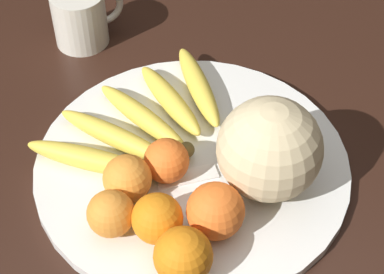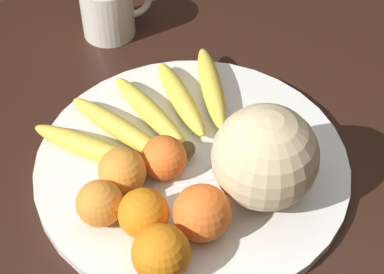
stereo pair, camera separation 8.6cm
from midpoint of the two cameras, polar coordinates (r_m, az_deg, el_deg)
kitchen_table at (r=0.95m, az=-2.90°, el=-8.63°), size 1.60×1.15×0.77m
fruit_bowl at (r=0.91m, az=-2.73°, el=-2.63°), size 0.44×0.44×0.02m
melon at (r=0.82m, az=3.95°, el=-1.24°), size 0.14×0.14×0.14m
banana_bunch at (r=0.94m, az=-6.83°, el=1.47°), size 0.33×0.20×0.03m
orange_front_left at (r=0.80m, az=-6.22°, el=-7.39°), size 0.07×0.07×0.07m
orange_front_right at (r=0.86m, az=-5.32°, el=-2.40°), size 0.06×0.06×0.06m
orange_mid_center at (r=0.77m, az=-4.08°, el=-10.70°), size 0.07×0.07×0.07m
orange_back_left at (r=0.80m, az=-1.00°, el=-6.77°), size 0.07×0.07×0.07m
orange_back_right at (r=0.85m, az=-8.69°, el=-3.84°), size 0.07×0.07×0.07m
orange_top_small at (r=0.82m, az=-10.26°, el=-6.89°), size 0.06×0.06×0.06m
produce_tag at (r=0.88m, az=-3.24°, el=-3.68°), size 0.09×0.07×0.00m
ceramic_mug at (r=1.12m, az=-12.03°, el=10.25°), size 0.13×0.09×0.10m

